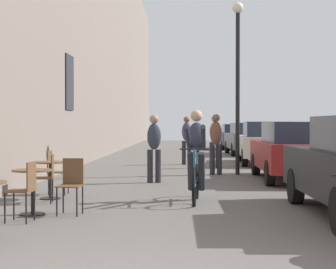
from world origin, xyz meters
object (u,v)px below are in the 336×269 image
object	(u,v)px
pedestrian_mid	(216,141)
pedestrian_near	(154,144)
cafe_chair_mid_toward_street	(71,182)
pedestrian_furthest	(187,137)
cafe_table_mid	(32,182)
cafe_chair_far_toward_wall	(55,169)
parked_car_fourth	(247,138)
cafe_chair_mid_toward_wall	(25,187)
parked_car_second	(294,150)
cyclist_on_bicycle	(196,158)
pedestrian_far	(215,138)
cafe_chair_far_toward_street	(47,175)
parked_car_third	(265,142)
parked_car_fifth	(235,136)
street_lamp	(238,65)
cafe_table_far	(50,172)

from	to	relation	value
pedestrian_mid	pedestrian_near	bearing A→B (deg)	-126.54
cafe_chair_mid_toward_street	pedestrian_mid	distance (m)	7.51
pedestrian_furthest	pedestrian_near	bearing A→B (deg)	-97.25
pedestrian_near	pedestrian_furthest	xyz separation A→B (m)	(0.79, 6.18, 0.02)
cafe_table_mid	cafe_chair_far_toward_wall	bearing A→B (deg)	95.59
cafe_chair_far_toward_wall	parked_car_fourth	distance (m)	15.80
cafe_chair_far_toward_wall	cafe_table_mid	bearing A→B (deg)	-84.41
cafe_chair_mid_toward_wall	pedestrian_near	distance (m)	5.80
parked_car_second	cyclist_on_bicycle	bearing A→B (deg)	-123.44
pedestrian_mid	pedestrian_far	distance (m)	2.44
cafe_chair_far_toward_street	pedestrian_mid	xyz separation A→B (m)	(3.37, 5.78, 0.45)
cafe_chair_mid_toward_wall	cafe_chair_mid_toward_street	bearing A→B (deg)	54.69
cafe_chair_mid_toward_wall	parked_car_third	size ratio (longest dim) A/B	0.21
parked_car_fourth	parked_car_third	bearing A→B (deg)	-90.05
cafe_chair_far_toward_street	cafe_chair_far_toward_wall	distance (m)	1.25
cafe_chair_far_toward_street	pedestrian_mid	bearing A→B (deg)	59.77
pedestrian_furthest	parked_car_fourth	distance (m)	6.89
cafe_chair_far_toward_wall	pedestrian_far	xyz separation A→B (m)	(3.60, 6.98, 0.45)
pedestrian_mid	parked_car_fifth	xyz separation A→B (m)	(1.90, 16.06, -0.23)
cafe_chair_mid_toward_street	cafe_chair_far_toward_wall	distance (m)	2.61
pedestrian_near	cafe_chair_far_toward_street	bearing A→B (deg)	-115.92
cafe_chair_mid_toward_street	pedestrian_near	bearing A→B (deg)	77.83
pedestrian_far	parked_car_third	size ratio (longest dim) A/B	0.40
pedestrian_near	street_lamp	xyz separation A→B (m)	(2.24, 2.29, 2.17)
pedestrian_furthest	street_lamp	world-z (taller)	street_lamp
cyclist_on_bicycle	parked_car_second	size ratio (longest dim) A/B	0.42
parked_car_second	parked_car_fourth	size ratio (longest dim) A/B	0.99
parked_car_third	street_lamp	bearing A→B (deg)	-107.88
cafe_chair_far_toward_street	pedestrian_furthest	size ratio (longest dim) A/B	0.52
cafe_chair_mid_toward_wall	pedestrian_mid	world-z (taller)	pedestrian_mid
street_lamp	parked_car_fourth	size ratio (longest dim) A/B	1.15
cyclist_on_bicycle	parked_car_second	distance (m)	4.63
cafe_chair_far_toward_street	cafe_chair_far_toward_wall	xyz separation A→B (m)	(-0.15, 1.24, 0.00)
cafe_table_mid	cafe_chair_far_toward_wall	size ratio (longest dim) A/B	0.81
cafe_chair_mid_toward_street	pedestrian_furthest	distance (m)	11.15
cafe_chair_far_toward_street	pedestrian_far	bearing A→B (deg)	67.23
cafe_chair_mid_toward_wall	cafe_chair_far_toward_street	distance (m)	1.98
pedestrian_mid	parked_car_fifth	world-z (taller)	pedestrian_mid
cyclist_on_bicycle	parked_car_fifth	bearing A→B (deg)	83.25
cafe_chair_mid_toward_street	pedestrian_near	size ratio (longest dim) A/B	0.53
parked_car_fourth	cafe_table_far	bearing A→B (deg)	-109.31
cafe_chair_mid_toward_street	cafe_chair_mid_toward_wall	size ratio (longest dim) A/B	1.00
parked_car_fourth	parked_car_fifth	world-z (taller)	parked_car_fourth
parked_car_fourth	cafe_chair_mid_toward_street	bearing A→B (deg)	-105.05
cafe_table_mid	street_lamp	world-z (taller)	street_lamp
cafe_chair_far_toward_street	parked_car_third	world-z (taller)	parked_car_third
cafe_table_far	parked_car_fifth	distance (m)	21.94
cafe_table_far	parked_car_second	world-z (taller)	parked_car_second
parked_car_fifth	cafe_chair_far_toward_street	bearing A→B (deg)	-103.56
pedestrian_furthest	cafe_chair_far_toward_street	bearing A→B (deg)	-104.53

